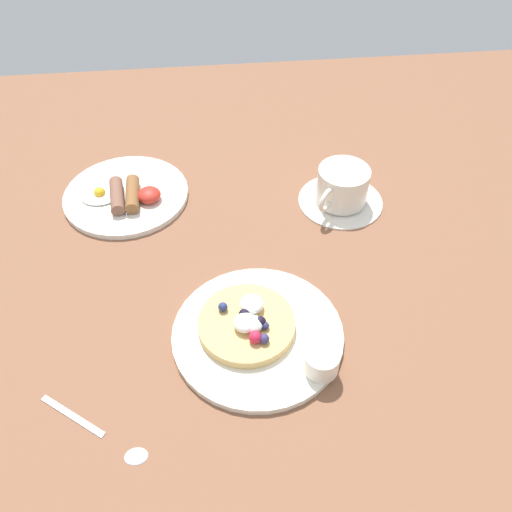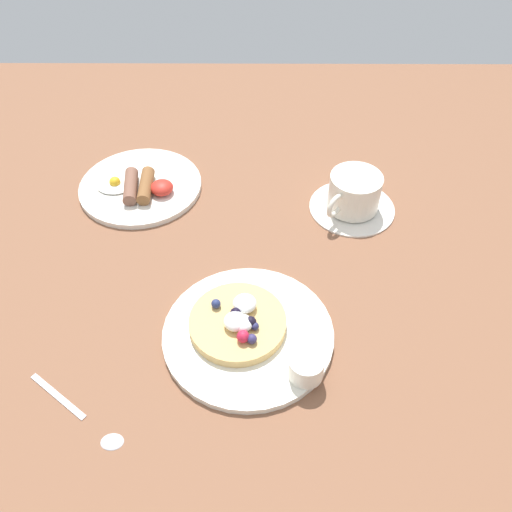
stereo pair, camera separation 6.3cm
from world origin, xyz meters
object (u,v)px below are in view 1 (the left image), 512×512
Objects in this scene: syrup_ramekin at (321,361)px; breakfast_plate at (126,195)px; coffee_cup at (342,185)px; teaspoon at (110,439)px; pancake_plate at (258,334)px; coffee_saucer at (340,200)px.

syrup_ramekin is 48.31cm from breakfast_plate.
coffee_cup reaches higher than teaspoon.
pancake_plate is 2.31× the size of coffee_cup.
pancake_plate is 32.68cm from coffee_cup.
syrup_ramekin is at bearing 13.43° from teaspoon.
coffee_cup is (-0.10, -0.11, 3.60)cm from coffee_saucer.
coffee_cup is 0.75× the size of teaspoon.
breakfast_plate is at bearing 171.77° from coffee_cup.
syrup_ramekin is at bearing -106.66° from coffee_cup.
pancake_plate is 1.61× the size of coffee_saucer.
teaspoon is at bearing -145.83° from pancake_plate.
pancake_plate is at bearing -123.14° from coffee_saucer.
coffee_saucer is 1.44× the size of coffee_cup.
pancake_plate is 23.52cm from teaspoon.
syrup_ramekin is at bearing -41.71° from pancake_plate.
coffee_saucer is at bearing -8.05° from breakfast_plate.
breakfast_plate is 45.93cm from teaspoon.
breakfast_plate reaches higher than teaspoon.
coffee_cup is at bearing 47.38° from teaspoon.
pancake_plate is at bearing 34.17° from teaspoon.
coffee_saucer is (38.03, -5.38, -0.20)cm from breakfast_plate.
breakfast_plate is at bearing 121.66° from pancake_plate.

